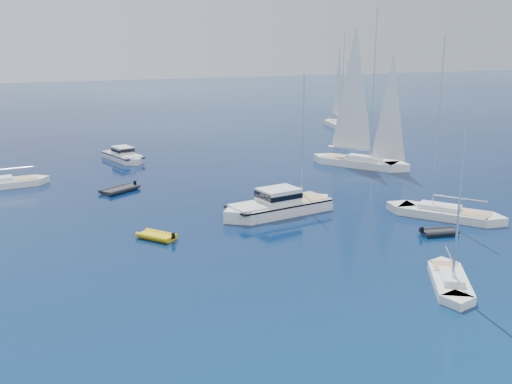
% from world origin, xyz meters
% --- Properties ---
extents(ground, '(400.00, 400.00, 0.00)m').
position_xyz_m(ground, '(0.00, 0.00, 0.00)').
color(ground, navy).
rests_on(ground, ground).
extents(motor_cruiser_centre, '(11.95, 5.67, 3.02)m').
position_xyz_m(motor_cruiser_centre, '(-0.85, 23.15, 0.00)').
color(motor_cruiser_centre, silver).
rests_on(motor_cruiser_centre, ground).
extents(motor_cruiser_horizon, '(5.07, 9.19, 2.31)m').
position_xyz_m(motor_cruiser_horizon, '(-9.63, 52.79, 0.00)').
color(motor_cruiser_horizon, silver).
rests_on(motor_cruiser_horizon, ground).
extents(sailboat_fore, '(6.04, 8.29, 12.24)m').
position_xyz_m(sailboat_fore, '(3.18, 4.00, 0.00)').
color(sailboat_fore, silver).
rests_on(sailboat_fore, ground).
extents(sailboat_mid_r, '(9.17, 10.56, 16.39)m').
position_xyz_m(sailboat_mid_r, '(12.66, 16.69, 0.00)').
color(sailboat_mid_r, silver).
rests_on(sailboat_mid_r, ground).
extents(sailboat_centre, '(9.00, 4.19, 12.80)m').
position_xyz_m(sailboat_centre, '(1.74, 24.82, 0.00)').
color(sailboat_centre, silver).
rests_on(sailboat_centre, ground).
extents(sailboat_sails_r, '(10.71, 12.81, 19.63)m').
position_xyz_m(sailboat_sails_r, '(17.09, 38.66, 0.00)').
color(sailboat_sails_r, white).
rests_on(sailboat_sails_r, ground).
extents(sailboat_far_l, '(11.01, 4.22, 15.78)m').
position_xyz_m(sailboat_far_l, '(-24.37, 43.12, 0.00)').
color(sailboat_far_l, white).
rests_on(sailboat_far_l, ground).
extents(sailboat_sails_far, '(4.67, 11.74, 16.80)m').
position_xyz_m(sailboat_sails_far, '(30.94, 68.96, 0.00)').
color(sailboat_sails_far, white).
rests_on(sailboat_sails_far, ground).
extents(tender_yellow, '(3.51, 3.74, 0.95)m').
position_xyz_m(tender_yellow, '(-12.48, 20.27, 0.00)').
color(tender_yellow, '#DEB90D').
rests_on(tender_yellow, ground).
extents(tender_grey_near, '(3.27, 2.19, 0.95)m').
position_xyz_m(tender_grey_near, '(9.17, 12.90, 0.00)').
color(tender_grey_near, black).
rests_on(tender_grey_near, ground).
extents(tender_grey_far, '(4.85, 4.25, 0.95)m').
position_xyz_m(tender_grey_far, '(-12.77, 36.61, 0.00)').
color(tender_grey_far, black).
rests_on(tender_grey_far, ground).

